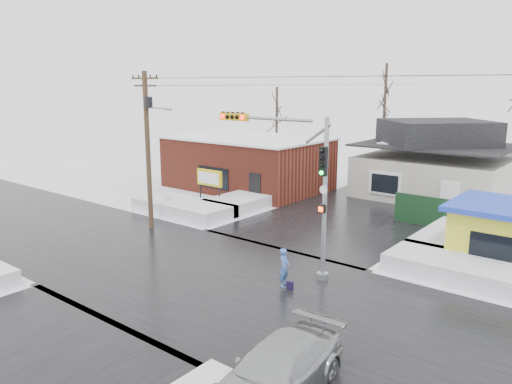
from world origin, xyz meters
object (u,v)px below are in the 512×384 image
Objects in this scene: marquee_sign at (209,179)px; kiosk at (503,233)px; utility_pole at (148,141)px; car at (277,372)px; pedestrian at (284,268)px; traffic_signal at (294,173)px.

kiosk is (18.50, 0.50, -0.46)m from marquee_sign.
car is at bearing -28.72° from utility_pole.
marquee_sign is 14.66m from pedestrian.
traffic_signal is at bearing 118.57° from car.
marquee_sign is at bearing -178.45° from kiosk.
marquee_sign is at bearing 43.72° from pedestrian.
traffic_signal is at bearing -29.72° from marquee_sign.
car is at bearing -41.29° from marquee_sign.
car is (4.22, -6.23, -0.09)m from pedestrian.
pedestrian is at bearing -11.01° from utility_pole.
car is at bearing -158.27° from pedestrian.
car is (15.29, -8.38, -4.39)m from utility_pole.
traffic_signal is 10.43m from kiosk.
utility_pole is 1.80× the size of car.
traffic_signal is 13.42m from marquee_sign.
utility_pole is 6.87m from marquee_sign.
marquee_sign is at bearing 150.28° from traffic_signal.
pedestrian is (-6.36, -8.65, -0.64)m from kiosk.
marquee_sign is (-1.07, 5.99, -3.19)m from utility_pole.
car is at bearing -57.85° from traffic_signal.
car is (4.93, -7.85, -3.81)m from traffic_signal.
marquee_sign is 0.51× the size of car.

